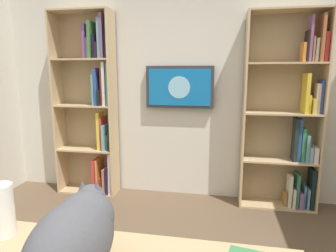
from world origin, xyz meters
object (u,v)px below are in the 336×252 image
Objects in this scene: paper_towel_roll at (2,210)px; cat at (76,236)px; bookshelf_left at (290,119)px; wall_mounted_tv at (180,87)px; bookshelf_right at (94,107)px.

cat is at bearing 158.02° from paper_towel_roll.
cat is (1.29, 2.42, -0.12)m from bookshelf_left.
wall_mounted_tv is at bearing -3.80° from bookshelf_left.
wall_mounted_tv reaches higher than paper_towel_roll.
paper_towel_roll is at bearing -21.98° from cat.
paper_towel_roll is at bearing 103.50° from bookshelf_right.
bookshelf_left is 2.69× the size of wall_mounted_tv.
bookshelf_left is 0.97× the size of bookshelf_right.
cat is 0.53m from paper_towel_roll.
bookshelf_right reaches higher than cat.
cat is (0.04, 2.50, -0.45)m from wall_mounted_tv.
cat is at bearing 61.95° from bookshelf_left.
wall_mounted_tv is at bearing -103.00° from paper_towel_roll.
bookshelf_right is 2.78× the size of wall_mounted_tv.
cat is 2.38× the size of paper_towel_roll.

